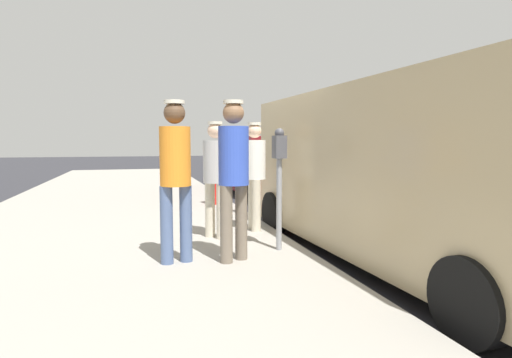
# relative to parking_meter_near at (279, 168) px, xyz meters

# --- Properties ---
(ground_plane) EXTENTS (80.00, 80.00, 0.00)m
(ground_plane) POSITION_rel_parking_meter_near_xyz_m (-1.35, -0.85, -1.18)
(ground_plane) COLOR #2D2D33
(sidewalk_slab) EXTENTS (5.00, 32.00, 0.15)m
(sidewalk_slab) POSITION_rel_parking_meter_near_xyz_m (2.15, -0.85, -1.11)
(sidewalk_slab) COLOR #9E998E
(sidewalk_slab) RESTS_ON ground
(parking_meter_near) EXTENTS (0.14, 0.18, 1.52)m
(parking_meter_near) POSITION_rel_parking_meter_near_xyz_m (0.00, 0.00, 0.00)
(parking_meter_near) COLOR gray
(parking_meter_near) RESTS_ON sidewalk_slab
(pedestrian_in_gray) EXTENTS (0.34, 0.34, 1.63)m
(pedestrian_in_gray) POSITION_rel_parking_meter_near_xyz_m (0.64, -0.87, -0.10)
(pedestrian_in_gray) COLOR beige
(pedestrian_in_gray) RESTS_ON sidewalk_slab
(pedestrian_in_orange) EXTENTS (0.36, 0.34, 1.80)m
(pedestrian_in_orange) POSITION_rel_parking_meter_near_xyz_m (1.29, 0.23, 0.01)
(pedestrian_in_orange) COLOR #4C608C
(pedestrian_in_orange) RESTS_ON sidewalk_slab
(pedestrian_in_white) EXTENTS (0.34, 0.36, 1.64)m
(pedestrian_in_white) POSITION_rel_parking_meter_near_xyz_m (-0.02, -1.23, -0.09)
(pedestrian_in_white) COLOR beige
(pedestrian_in_white) RESTS_ON sidewalk_slab
(pedestrian_in_blue) EXTENTS (0.34, 0.34, 1.81)m
(pedestrian_in_blue) POSITION_rel_parking_meter_near_xyz_m (0.66, 0.34, 0.02)
(pedestrian_in_blue) COLOR #726656
(pedestrian_in_blue) RESTS_ON sidewalk_slab
(parked_van) EXTENTS (2.30, 5.27, 2.15)m
(parked_van) POSITION_rel_parking_meter_near_xyz_m (-1.50, 0.39, -0.03)
(parked_van) COLOR tan
(parked_van) RESTS_ON ground
(parked_sedan_behind) EXTENTS (2.11, 4.48, 1.65)m
(parked_sedan_behind) POSITION_rel_parking_meter_near_xyz_m (-1.79, -6.36, -0.43)
(parked_sedan_behind) COLOR maroon
(parked_sedan_behind) RESTS_ON ground
(fire_hydrant) EXTENTS (0.24, 0.24, 0.86)m
(fire_hydrant) POSITION_rel_parking_meter_near_xyz_m (0.10, -4.08, -0.61)
(fire_hydrant) COLOR red
(fire_hydrant) RESTS_ON sidewalk_slab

